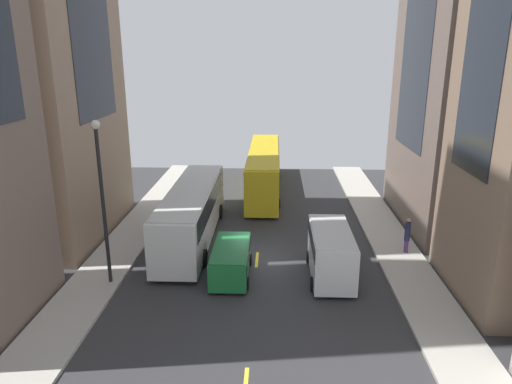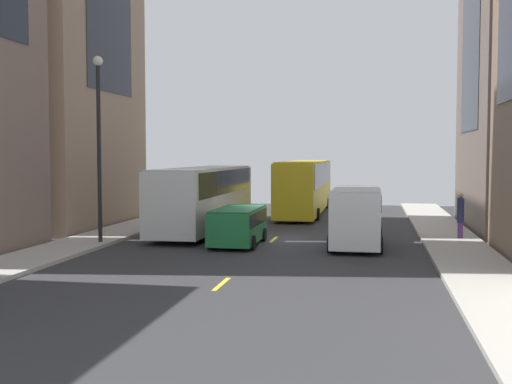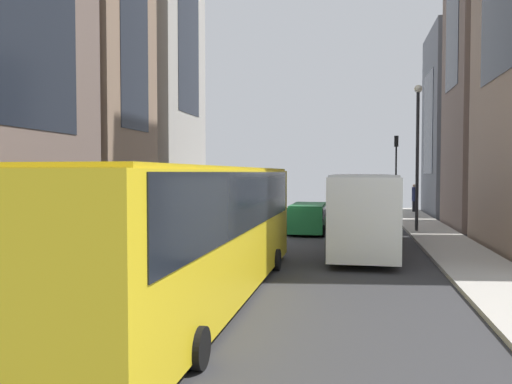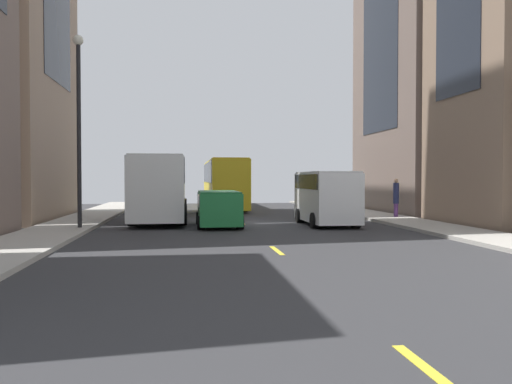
{
  "view_description": "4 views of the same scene",
  "coord_description": "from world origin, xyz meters",
  "views": [
    {
      "loc": [
        0.93,
        -24.35,
        11.4
      ],
      "look_at": [
        -0.21,
        3.74,
        2.9
      ],
      "focal_mm": 32.81,
      "sensor_mm": 36.0,
      "label": 1
    },
    {
      "loc": [
        4.61,
        -29.46,
        4.05
      ],
      "look_at": [
        -1.0,
        0.81,
        2.21
      ],
      "focal_mm": 44.31,
      "sensor_mm": 36.0,
      "label": 2
    },
    {
      "loc": [
        -3.81,
        26.68,
        3.45
      ],
      "look_at": [
        0.95,
        2.01,
        2.48
      ],
      "focal_mm": 35.58,
      "sensor_mm": 36.0,
      "label": 3
    },
    {
      "loc": [
        -2.82,
        -26.75,
        2.25
      ],
      "look_at": [
        1.23,
        3.7,
        1.47
      ],
      "focal_mm": 37.24,
      "sensor_mm": 36.0,
      "label": 4
    }
  ],
  "objects": [
    {
      "name": "building_east_2",
      "position": [
        13.39,
        6.62,
        11.81
      ],
      "size": [
        7.35,
        11.08,
        23.62
      ],
      "color": "#7A665B",
      "rests_on": "ground"
    },
    {
      "name": "car_green_0",
      "position": [
        -1.29,
        -2.03,
        0.98
      ],
      "size": [
        2.04,
        4.43,
        1.66
      ],
      "color": "#1E7238",
      "rests_on": "ground"
    },
    {
      "name": "sidewalk_east",
      "position": [
        8.19,
        0.0,
        0.07
      ],
      "size": [
        2.71,
        44.0,
        0.15
      ],
      "primitive_type": "cube",
      "color": "#B2ADA3",
      "rests_on": "ground"
    },
    {
      "name": "lane_stripe_4",
      "position": [
        0.0,
        21.0,
        0.01
      ],
      "size": [
        0.16,
        2.0,
        0.01
      ],
      "primitive_type": "cube",
      "color": "yellow",
      "rests_on": "ground"
    },
    {
      "name": "sidewalk_west",
      "position": [
        -8.19,
        0.0,
        0.07
      ],
      "size": [
        2.71,
        44.0,
        0.15
      ],
      "primitive_type": "cube",
      "color": "#B2ADA3",
      "rests_on": "ground"
    },
    {
      "name": "streetcar_yellow",
      "position": [
        0.06,
        13.73,
        2.13
      ],
      "size": [
        2.7,
        14.69,
        3.59
      ],
      "color": "yellow",
      "rests_on": "ground"
    },
    {
      "name": "pedestrian_crossing_near",
      "position": [
        8.65,
        1.09,
        1.27
      ],
      "size": [
        0.32,
        0.32,
        2.1
      ],
      "rotation": [
        0.0,
        0.0,
        4.26
      ],
      "color": "#593372",
      "rests_on": "ground"
    },
    {
      "name": "delivery_van_white",
      "position": [
        3.92,
        -1.85,
        1.51
      ],
      "size": [
        2.25,
        5.2,
        2.58
      ],
      "color": "white",
      "rests_on": "ground"
    },
    {
      "name": "streetlamp_near",
      "position": [
        -7.34,
        -3.19,
        5.09
      ],
      "size": [
        0.44,
        0.44,
        8.22
      ],
      "color": "black",
      "rests_on": "ground"
    },
    {
      "name": "lane_stripe_0",
      "position": [
        0.0,
        -21.0,
        0.01
      ],
      "size": [
        0.16,
        2.0,
        0.01
      ],
      "primitive_type": "cube",
      "color": "yellow",
      "rests_on": "ground"
    },
    {
      "name": "lane_stripe_1",
      "position": [
        0.0,
        -10.5,
        0.01
      ],
      "size": [
        0.16,
        2.0,
        0.01
      ],
      "primitive_type": "cube",
      "color": "yellow",
      "rests_on": "ground"
    },
    {
      "name": "city_bus_white",
      "position": [
        -4.16,
        2.9,
        2.01
      ],
      "size": [
        2.8,
        12.47,
        3.35
      ],
      "color": "silver",
      "rests_on": "ground"
    },
    {
      "name": "lane_stripe_2",
      "position": [
        0.0,
        0.0,
        0.01
      ],
      "size": [
        0.16,
        2.0,
        0.01
      ],
      "primitive_type": "cube",
      "color": "yellow",
      "rests_on": "ground"
    },
    {
      "name": "lane_stripe_3",
      "position": [
        0.0,
        10.5,
        0.01
      ],
      "size": [
        0.16,
        2.0,
        0.01
      ],
      "primitive_type": "cube",
      "color": "yellow",
      "rests_on": "ground"
    },
    {
      "name": "ground_plane",
      "position": [
        0.0,
        0.0,
        0.0
      ],
      "size": [
        43.1,
        43.1,
        0.0
      ],
      "primitive_type": "plane",
      "color": "#333335"
    }
  ]
}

